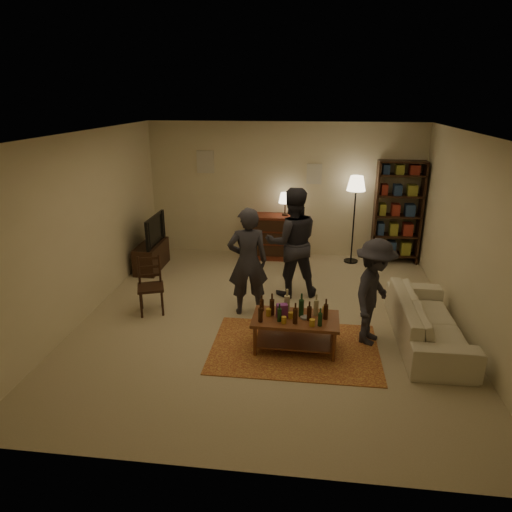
% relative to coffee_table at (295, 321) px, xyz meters
% --- Properties ---
extents(floor, '(6.00, 6.00, 0.00)m').
position_rel_coffee_table_xyz_m(floor, '(-0.41, 0.83, -0.41)').
color(floor, '#C6B793').
rests_on(floor, ground).
extents(room_shell, '(6.00, 6.00, 6.00)m').
position_rel_coffee_table_xyz_m(room_shell, '(-1.06, 3.81, 1.41)').
color(room_shell, beige).
rests_on(room_shell, ground).
extents(rug, '(2.20, 1.50, 0.01)m').
position_rel_coffee_table_xyz_m(rug, '(0.01, -0.00, -0.40)').
color(rug, maroon).
rests_on(rug, ground).
extents(coffee_table, '(1.13, 0.63, 0.80)m').
position_rel_coffee_table_xyz_m(coffee_table, '(0.00, 0.00, 0.00)').
color(coffee_table, brown).
rests_on(coffee_table, ground).
extents(dining_chair, '(0.50, 0.50, 0.89)m').
position_rel_coffee_table_xyz_m(dining_chair, '(-2.25, 0.86, 0.06)').
color(dining_chair, black).
rests_on(dining_chair, ground).
extents(tv_stand, '(0.40, 1.00, 1.06)m').
position_rel_coffee_table_xyz_m(tv_stand, '(-2.86, 2.63, -0.02)').
color(tv_stand, black).
rests_on(tv_stand, ground).
extents(dresser, '(1.00, 0.50, 1.36)m').
position_rel_coffee_table_xyz_m(dresser, '(-0.61, 3.55, 0.07)').
color(dresser, maroon).
rests_on(dresser, ground).
extents(bookshelf, '(0.90, 0.34, 2.02)m').
position_rel_coffee_table_xyz_m(bookshelf, '(1.83, 3.61, 0.63)').
color(bookshelf, black).
rests_on(bookshelf, ground).
extents(floor_lamp, '(0.36, 0.36, 1.73)m').
position_rel_coffee_table_xyz_m(floor_lamp, '(0.99, 3.48, 1.06)').
color(floor_lamp, black).
rests_on(floor_lamp, ground).
extents(sofa, '(0.81, 2.08, 0.61)m').
position_rel_coffee_table_xyz_m(sofa, '(1.79, 0.43, -0.10)').
color(sofa, beige).
rests_on(sofa, ground).
extents(person_left, '(0.69, 0.53, 1.66)m').
position_rel_coffee_table_xyz_m(person_left, '(-0.75, 0.99, 0.43)').
color(person_left, '#292830').
rests_on(person_left, ground).
extents(person_right, '(1.02, 0.87, 1.82)m').
position_rel_coffee_table_xyz_m(person_right, '(-0.13, 1.76, 0.50)').
color(person_right, '#24232A').
rests_on(person_right, ground).
extents(person_by_sofa, '(0.87, 1.08, 1.46)m').
position_rel_coffee_table_xyz_m(person_by_sofa, '(1.02, 0.31, 0.32)').
color(person_by_sofa, '#28272F').
rests_on(person_by_sofa, ground).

